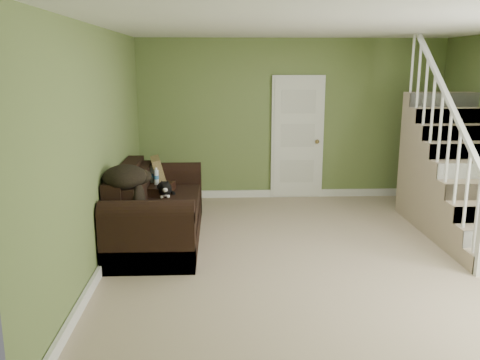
{
  "coord_description": "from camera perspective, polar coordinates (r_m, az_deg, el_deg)",
  "views": [
    {
      "loc": [
        -1.21,
        -5.54,
        2.21
      ],
      "look_at": [
        -0.96,
        0.14,
        0.9
      ],
      "focal_mm": 38.0,
      "sensor_mm": 36.0,
      "label": 1
    }
  ],
  "objects": [
    {
      "name": "banana",
      "position": [
        6.24,
        -6.97,
        -2.74
      ],
      "size": [
        0.15,
        0.17,
        0.05
      ],
      "primitive_type": "ellipsoid",
      "rotation": [
        0.0,
        0.0,
        0.63
      ],
      "color": "yellow",
      "rests_on": "sofa"
    },
    {
      "name": "ceiling",
      "position": [
        5.69,
        10.19,
        16.75
      ],
      "size": [
        5.0,
        5.5,
        0.01
      ],
      "primitive_type": "cube",
      "color": "white",
      "rests_on": "wall_back"
    },
    {
      "name": "baseboard_left",
      "position": [
        6.08,
        -14.47,
        -8.13
      ],
      "size": [
        0.04,
        5.5,
        0.12
      ],
      "primitive_type": "cube",
      "color": "white",
      "rests_on": "floor"
    },
    {
      "name": "staircase",
      "position": [
        7.42,
        23.12,
        -0.25
      ],
      "size": [
        1.0,
        2.51,
        2.82
      ],
      "color": "tan",
      "rests_on": "floor"
    },
    {
      "name": "wall_left",
      "position": [
        5.77,
        -15.46,
        3.46
      ],
      "size": [
        0.04,
        5.5,
        2.6
      ],
      "primitive_type": "cube",
      "color": "olive",
      "rests_on": "floor"
    },
    {
      "name": "throw_pillow",
      "position": [
        7.12,
        -9.01,
        0.64
      ],
      "size": [
        0.31,
        0.5,
        0.49
      ],
      "primitive_type": "cube",
      "rotation": [
        0.0,
        -0.24,
        0.17
      ],
      "color": "#4F381F",
      "rests_on": "sofa"
    },
    {
      "name": "side_table",
      "position": [
        7.01,
        -9.83,
        -2.86
      ],
      "size": [
        0.62,
        0.62,
        0.85
      ],
      "rotation": [
        0.0,
        0.0,
        -0.24
      ],
      "color": "black",
      "rests_on": "floor"
    },
    {
      "name": "floor",
      "position": [
        6.09,
        9.21,
        -8.45
      ],
      "size": [
        5.0,
        5.5,
        0.01
      ],
      "primitive_type": "cube",
      "color": "tan",
      "rests_on": "ground"
    },
    {
      "name": "door",
      "position": [
        8.44,
        6.47,
        4.72
      ],
      "size": [
        0.86,
        0.12,
        2.02
      ],
      "color": "white",
      "rests_on": "floor"
    },
    {
      "name": "wall_back",
      "position": [
        8.43,
        5.79,
        6.75
      ],
      "size": [
        5.0,
        0.04,
        2.6
      ],
      "primitive_type": "cube",
      "color": "olive",
      "rests_on": "floor"
    },
    {
      "name": "throw_blanket",
      "position": [
        5.84,
        -12.85,
        0.34
      ],
      "size": [
        0.6,
        0.72,
        0.26
      ],
      "primitive_type": "ellipsoid",
      "rotation": [
        0.0,
        0.0,
        0.21
      ],
      "color": "black",
      "rests_on": "sofa"
    },
    {
      "name": "baseboard_back",
      "position": [
        8.62,
        5.63,
        -1.49
      ],
      "size": [
        5.0,
        0.04,
        0.12
      ],
      "primitive_type": "cube",
      "color": "white",
      "rests_on": "floor"
    },
    {
      "name": "wall_front",
      "position": [
        3.18,
        20.0,
        -4.45
      ],
      "size": [
        5.0,
        0.04,
        2.6
      ],
      "primitive_type": "cube",
      "color": "olive",
      "rests_on": "floor"
    },
    {
      "name": "sofa",
      "position": [
        6.56,
        -9.54,
        -3.61
      ],
      "size": [
        1.01,
        2.35,
        0.93
      ],
      "color": "black",
      "rests_on": "floor"
    },
    {
      "name": "cat",
      "position": [
        6.71,
        -8.52,
        -1.0
      ],
      "size": [
        0.29,
        0.53,
        0.26
      ],
      "rotation": [
        0.0,
        0.0,
        0.15
      ],
      "color": "black",
      "rests_on": "sofa"
    }
  ]
}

